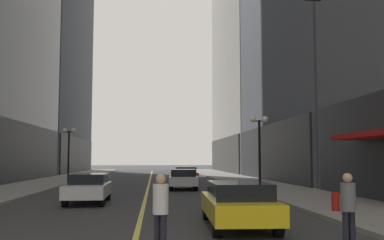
% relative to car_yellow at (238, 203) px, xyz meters
% --- Properties ---
extents(ground_plane, '(200.00, 200.00, 0.00)m').
position_rel_car_yellow_xyz_m(ground_plane, '(-2.89, 26.69, -0.72)').
color(ground_plane, '#38383A').
extents(sidewalk_left, '(4.50, 78.00, 0.15)m').
position_rel_car_yellow_xyz_m(sidewalk_left, '(-11.14, 26.69, -0.65)').
color(sidewalk_left, gray).
rests_on(sidewalk_left, ground).
extents(sidewalk_right, '(4.50, 78.00, 0.15)m').
position_rel_car_yellow_xyz_m(sidewalk_right, '(5.36, 26.69, -0.65)').
color(sidewalk_right, gray).
rests_on(sidewalk_right, ground).
extents(lane_centre_stripe, '(0.16, 70.00, 0.01)m').
position_rel_car_yellow_xyz_m(lane_centre_stripe, '(-2.89, 26.69, -0.72)').
color(lane_centre_stripe, '#E5D64C').
rests_on(lane_centre_stripe, ground).
extents(building_right_far, '(12.05, 26.00, 45.82)m').
position_rel_car_yellow_xyz_m(building_right_far, '(13.53, 51.69, 22.10)').
color(building_right_far, '#A8A399').
rests_on(building_right_far, ground).
extents(storefront_awning_right, '(1.60, 5.12, 3.12)m').
position_rel_car_yellow_xyz_m(storefront_awning_right, '(6.80, 5.20, 2.26)').
color(storefront_awning_right, '#B21414').
rests_on(storefront_awning_right, ground).
extents(car_yellow, '(1.96, 4.78, 1.32)m').
position_rel_car_yellow_xyz_m(car_yellow, '(0.00, 0.00, 0.00)').
color(car_yellow, yellow).
rests_on(car_yellow, ground).
extents(car_white, '(1.80, 4.26, 1.32)m').
position_rel_car_yellow_xyz_m(car_white, '(-5.41, 7.60, -0.00)').
color(car_white, silver).
rests_on(car_white, ground).
extents(car_silver, '(1.99, 4.14, 1.32)m').
position_rel_car_yellow_xyz_m(car_silver, '(-0.58, 16.09, -0.00)').
color(car_silver, '#B7B7BC').
rests_on(car_silver, ground).
extents(car_red, '(1.93, 4.29, 1.32)m').
position_rel_car_yellow_xyz_m(car_red, '(0.09, 24.60, -0.00)').
color(car_red, '#B21919').
rests_on(car_red, ground).
extents(pedestrian_in_white_shirt, '(0.48, 0.48, 1.67)m').
position_rel_car_yellow_xyz_m(pedestrian_in_white_shirt, '(-2.30, -3.26, 0.25)').
color(pedestrian_in_white_shirt, black).
rests_on(pedestrian_in_white_shirt, ground).
extents(pedestrian_in_grey_suit, '(0.37, 0.37, 1.67)m').
position_rel_car_yellow_xyz_m(pedestrian_in_grey_suit, '(1.95, -3.10, 0.25)').
color(pedestrian_in_grey_suit, black).
rests_on(pedestrian_in_grey_suit, ground).
extents(street_lamp_left_far, '(1.06, 0.36, 4.43)m').
position_rel_car_yellow_xyz_m(street_lamp_left_far, '(-9.29, 23.22, 2.54)').
color(street_lamp_left_far, black).
rests_on(street_lamp_left_far, ground).
extents(street_lamp_right_mid, '(1.06, 0.36, 4.43)m').
position_rel_car_yellow_xyz_m(street_lamp_right_mid, '(3.51, 11.99, 2.54)').
color(street_lamp_right_mid, black).
rests_on(street_lamp_right_mid, ground).
extents(fire_hydrant_right, '(0.28, 0.28, 0.80)m').
position_rel_car_yellow_xyz_m(fire_hydrant_right, '(4.01, 2.60, -0.32)').
color(fire_hydrant_right, red).
rests_on(fire_hydrant_right, ground).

